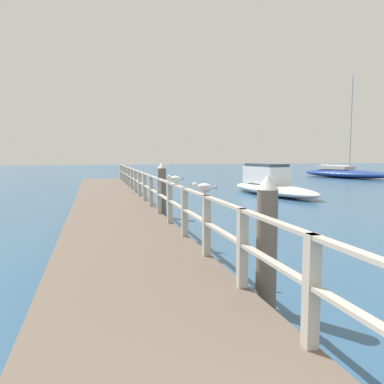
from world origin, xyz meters
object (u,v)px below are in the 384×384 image
Objects in this scene: dock_piling_far at (162,190)px; boat_1 at (344,173)px; seagull_foreground at (204,187)px; dock_piling_near at (267,243)px; boat_4 at (271,184)px; seagull_background at (175,179)px.

boat_1 is (19.93, 17.54, -0.50)m from dock_piling_far.
seagull_foreground is at bearing -93.46° from dock_piling_far.
boat_4 is at bearing 63.66° from dock_piling_near.
seagull_foreground reaches higher than boat_4.
boat_1 is 1.28× the size of boat_4.
dock_piling_far is 6.44m from seagull_foreground.
seagull_background is at bearing 28.65° from boat_1.
seagull_foreground is at bearing -132.62° from seagull_background.
dock_piling_near is 4.86× the size of seagull_background.
seagull_foreground is at bearing 103.02° from dock_piling_near.
dock_piling_near is 4.15m from seagull_background.
dock_piling_near is 8.07m from dock_piling_far.
seagull_foreground and seagull_background have the same top height.
dock_piling_far is 0.26× the size of boat_4.
seagull_foreground is (-0.39, 1.67, 0.62)m from dock_piling_near.
boat_4 is (-13.06, -11.74, 0.10)m from boat_1.
boat_1 reaches higher than dock_piling_near.
seagull_foreground is at bearing -128.28° from boat_4.
dock_piling_far is (0.00, 8.07, 0.00)m from dock_piling_near.
seagull_background is (-0.39, -3.99, 0.62)m from dock_piling_far.
seagull_background is at bearing 35.17° from seagull_foreground.
boat_1 reaches higher than seagull_background.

